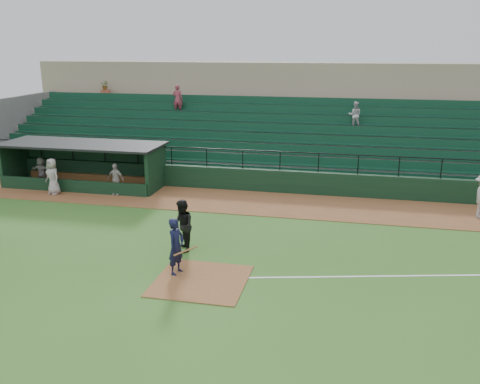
# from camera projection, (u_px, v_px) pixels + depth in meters

# --- Properties ---
(ground) EXTENTS (90.00, 90.00, 0.00)m
(ground) POSITION_uv_depth(u_px,v_px,m) (209.00, 269.00, 17.87)
(ground) COLOR #305F1E
(ground) RESTS_ON ground
(warning_track) EXTENTS (40.00, 4.00, 0.03)m
(warning_track) POSITION_uv_depth(u_px,v_px,m) (253.00, 203.00, 25.38)
(warning_track) COLOR brown
(warning_track) RESTS_ON ground
(home_plate_dirt) EXTENTS (3.00, 3.00, 0.03)m
(home_plate_dirt) POSITION_uv_depth(u_px,v_px,m) (201.00, 281.00, 16.93)
(home_plate_dirt) COLOR brown
(home_plate_dirt) RESTS_ON ground
(foul_line) EXTENTS (17.49, 4.44, 0.01)m
(foul_line) POSITION_uv_depth(u_px,v_px,m) (446.00, 275.00, 17.34)
(foul_line) COLOR white
(foul_line) RESTS_ON ground
(stadium_structure) EXTENTS (38.00, 13.08, 6.40)m
(stadium_structure) POSITION_uv_depth(u_px,v_px,m) (279.00, 131.00, 32.69)
(stadium_structure) COLOR black
(stadium_structure) RESTS_ON ground
(dugout) EXTENTS (8.90, 3.20, 2.42)m
(dugout) POSITION_uv_depth(u_px,v_px,m) (87.00, 161.00, 28.51)
(dugout) COLOR black
(dugout) RESTS_ON ground
(batter_at_plate) EXTENTS (1.11, 0.82, 1.98)m
(batter_at_plate) POSITION_uv_depth(u_px,v_px,m) (176.00, 247.00, 17.22)
(batter_at_plate) COLOR black
(batter_at_plate) RESTS_ON ground
(umpire) EXTENTS (1.14, 1.22, 2.00)m
(umpire) POSITION_uv_depth(u_px,v_px,m) (182.00, 226.00, 19.16)
(umpire) COLOR black
(umpire) RESTS_ON ground
(dugout_player_a) EXTENTS (1.03, 0.56, 1.66)m
(dugout_player_a) POSITION_uv_depth(u_px,v_px,m) (116.00, 179.00, 26.48)
(dugout_player_a) COLOR #ACA6A0
(dugout_player_a) RESTS_ON warning_track
(dugout_player_b) EXTENTS (1.09, 0.93, 1.90)m
(dugout_player_b) POSITION_uv_depth(u_px,v_px,m) (53.00, 176.00, 26.57)
(dugout_player_b) COLOR #A7A09C
(dugout_player_b) RESTS_ON warning_track
(dugout_player_c) EXTENTS (1.48, 0.54, 1.57)m
(dugout_player_c) POSITION_uv_depth(u_px,v_px,m) (42.00, 171.00, 28.46)
(dugout_player_c) COLOR #99948F
(dugout_player_c) RESTS_ON warning_track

